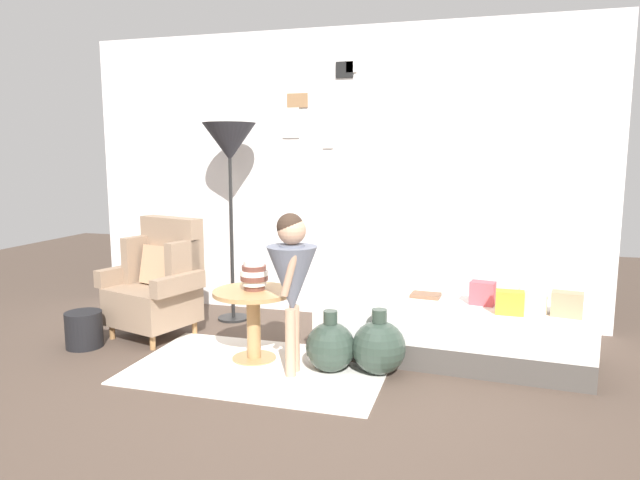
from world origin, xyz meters
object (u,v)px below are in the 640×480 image
Objects in this scene: demijohn_far at (379,347)px; person_child at (292,273)px; side_table at (253,310)px; demijohn_near at (330,346)px; floor_lamp at (230,147)px; magazine_basket at (84,329)px; vase_striped at (254,274)px; armchair at (159,283)px; daybed at (451,330)px; book_on_daybed at (426,295)px.

person_child is at bearing -161.88° from demijohn_far.
side_table is 0.63m from demijohn_near.
demijohn_near is at bearing -39.55° from floor_lamp.
demijohn_near reaches higher than magazine_basket.
armchair is at bearing 162.28° from vase_striped.
side_table is at bearing 179.40° from demijohn_far.
person_child reaches higher than magazine_basket.
armchair reaches higher than magazine_basket.
daybed is at bearing 11.87° from magazine_basket.
demijohn_far is (0.56, 0.18, -0.52)m from person_child.
floor_lamp is at bearing 122.56° from side_table.
person_child is at bearing -2.89° from magazine_basket.
demijohn_near is 0.33m from demijohn_far.
book_on_daybed is at bearing 7.59° from armchair.
demijohn_far is (1.51, -0.92, -1.36)m from floor_lamp.
side_table is at bearing -160.96° from daybed.
daybed is 4.29× the size of demijohn_far.
magazine_basket is at bearing -178.61° from demijohn_near.
floor_lamp is (0.40, 0.58, 1.11)m from armchair.
armchair is 3.46× the size of magazine_basket.
daybed is 7.11× the size of vase_striped.
demijohn_near is (-0.79, -0.53, -0.02)m from daybed.
person_child reaches higher than armchair.
armchair is at bearing 169.71° from demijohn_far.
person_child is at bearing -134.72° from book_on_daybed.
side_table is at bearing -18.88° from armchair.
book_on_daybed is (1.17, 0.62, 0.04)m from side_table.
side_table is at bearing 4.34° from magazine_basket.
side_table is 2.12× the size of vase_striped.
book_on_daybed is 0.51× the size of demijohn_near.
vase_striped is at bearing 5.21° from magazine_basket.
demijohn_near is 1.54× the size of magazine_basket.
vase_striped is (-1.38, -0.45, 0.43)m from daybed.
daybed is 0.33m from book_on_daybed.
magazine_basket is (-2.30, -0.09, -0.05)m from demijohn_far.
armchair is at bearing -124.58° from floor_lamp.
person_child is 3.96× the size of magazine_basket.
side_table is 0.33× the size of floor_lamp.
floor_lamp is at bearing 148.47° from demijohn_far.
vase_striped is 0.43m from person_child.
side_table reaches higher than demijohn_near.
book_on_daybed is (2.15, 0.29, -0.02)m from armchair.
book_on_daybed is 0.72m from demijohn_far.
side_table is at bearing 174.53° from demijohn_near.
armchair reaches higher than vase_striped.
demijohn_far is (1.91, -0.35, -0.25)m from armchair.
side_table is 2.07× the size of magazine_basket.
demijohn_far is 1.62× the size of magazine_basket.
side_table is 1.33m from book_on_daybed.
armchair is at bearing -172.41° from book_on_daybed.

